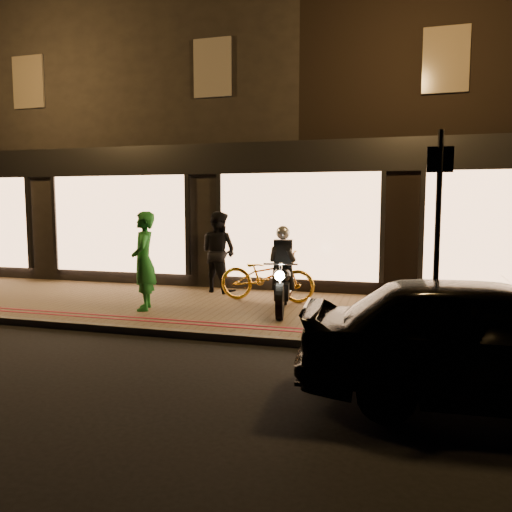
{
  "coord_description": "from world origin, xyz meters",
  "views": [
    {
      "loc": [
        2.14,
        -7.07,
        2.12
      ],
      "look_at": [
        -0.49,
        2.24,
        1.1
      ],
      "focal_mm": 35.0,
      "sensor_mm": 36.0,
      "label": 1
    }
  ],
  "objects": [
    {
      "name": "kerb_stone",
      "position": [
        0.0,
        0.05,
        0.06
      ],
      "size": [
        50.0,
        0.14,
        0.12
      ],
      "primitive_type": "cube",
      "color": "#59544C",
      "rests_on": "ground"
    },
    {
      "name": "red_kerb_lines",
      "position": [
        0.0,
        0.55,
        0.12
      ],
      "size": [
        50.0,
        0.26,
        0.01
      ],
      "color": "maroon",
      "rests_on": "sidewalk"
    },
    {
      "name": "person_dark",
      "position": [
        -1.72,
        3.47,
        1.03
      ],
      "size": [
        1.07,
        0.95,
        1.82
      ],
      "primitive_type": "imported",
      "rotation": [
        0.0,
        0.0,
        2.8
      ],
      "color": "black",
      "rests_on": "sidewalk"
    },
    {
      "name": "ground",
      "position": [
        0.0,
        0.0,
        0.0
      ],
      "size": [
        90.0,
        90.0,
        0.0
      ],
      "primitive_type": "plane",
      "color": "black",
      "rests_on": "ground"
    },
    {
      "name": "motorcycle",
      "position": [
        0.13,
        1.86,
        0.73
      ],
      "size": [
        0.66,
        1.93,
        1.59
      ],
      "rotation": [
        0.0,
        0.0,
        0.16
      ],
      "color": "black",
      "rests_on": "sidewalk"
    },
    {
      "name": "sidewalk",
      "position": [
        0.0,
        2.0,
        0.06
      ],
      "size": [
        50.0,
        4.0,
        0.12
      ],
      "primitive_type": "cube",
      "color": "brown",
      "rests_on": "ground"
    },
    {
      "name": "building_row",
      "position": [
        -0.0,
        8.99,
        4.25
      ],
      "size": [
        48.0,
        10.11,
        8.5
      ],
      "color": "black",
      "rests_on": "ground"
    },
    {
      "name": "parked_car",
      "position": [
        3.14,
        -1.47,
        0.69
      ],
      "size": [
        4.16,
        1.89,
        1.38
      ],
      "primitive_type": "imported",
      "rotation": [
        0.0,
        0.0,
        1.63
      ],
      "color": "black",
      "rests_on": "ground"
    },
    {
      "name": "sign_post",
      "position": [
        2.69,
        0.28,
        1.8
      ],
      "size": [
        0.35,
        0.09,
        3.0
      ],
      "rotation": [
        0.0,
        0.0,
        0.09
      ],
      "color": "black",
      "rests_on": "sidewalk"
    },
    {
      "name": "bicycle_gold",
      "position": [
        -0.39,
        2.73,
        0.64
      ],
      "size": [
        2.01,
        0.75,
        1.05
      ],
      "primitive_type": "imported",
      "rotation": [
        0.0,
        0.0,
        1.54
      ],
      "color": "gold",
      "rests_on": "sidewalk"
    },
    {
      "name": "person_green",
      "position": [
        -2.41,
        1.3,
        1.05
      ],
      "size": [
        0.67,
        0.8,
        1.85
      ],
      "primitive_type": "imported",
      "rotation": [
        0.0,
        0.0,
        -1.17
      ],
      "color": "#1E7229",
      "rests_on": "sidewalk"
    }
  ]
}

